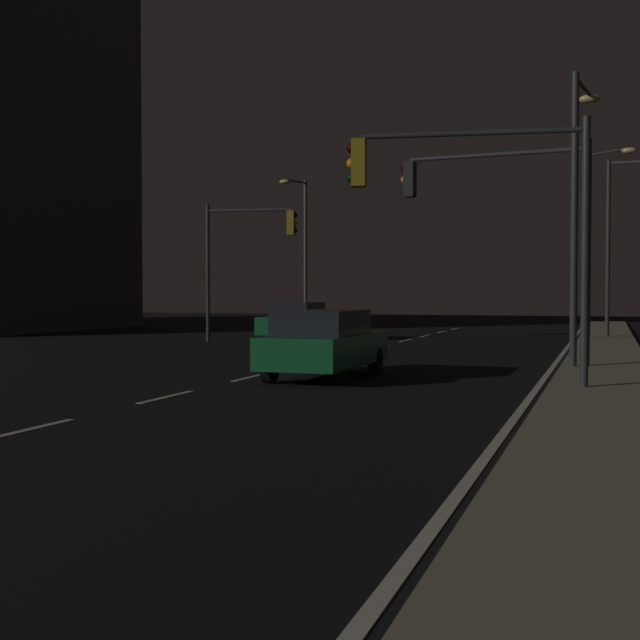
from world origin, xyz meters
The scene contains 13 objects.
ground_plane centered at (0.00, 17.50, 0.00)m, with size 112.00×112.00×0.00m, color black.
sidewalk_right centered at (7.80, 17.50, 0.07)m, with size 2.14×77.00×0.14m, color gray.
lane_markings_center centered at (0.00, 21.00, 0.01)m, with size 0.14×50.00×0.01m.
lane_edge_line centered at (6.48, 22.50, 0.01)m, with size 0.14×53.00×0.01m.
car centered at (1.71, 17.26, 0.82)m, with size 1.85×4.41×1.57m.
car_oncoming centered at (-4.17, 31.29, 0.82)m, with size 1.92×4.44×1.57m.
traffic_light_far_center centered at (5.25, 21.34, 4.18)m, with size 4.95×0.64×5.67m.
traffic_light_mid_left centered at (-5.74, 29.81, 3.84)m, with size 3.73×0.68×5.47m.
traffic_light_near_left centered at (5.36, 15.75, 3.86)m, with size 4.69×0.91×5.21m.
street_lamp_corner centered at (8.19, 36.55, 4.60)m, with size 2.31×0.37×7.38m.
street_lamp_across_street centered at (-7.21, 40.37, 4.66)m, with size 0.93×1.81×7.81m.
street_lamp_mid_block centered at (7.09, 21.17, 4.53)m, with size 0.65×2.30×7.24m.
street_lamp_far_end centered at (7.37, 34.29, 4.63)m, with size 1.81×1.59×7.44m.
Camera 1 is at (7.85, -1.19, 1.97)m, focal length 47.88 mm.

